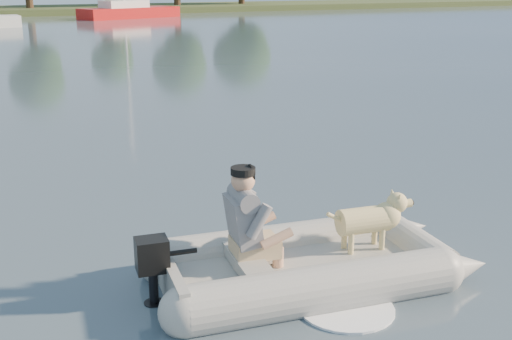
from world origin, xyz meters
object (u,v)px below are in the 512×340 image
man (245,216)px  sailboat (129,12)px  dog (364,225)px  dinghy (311,227)px

man → sailboat: bearing=83.5°
man → dog: (1.44, -0.17, -0.28)m
dinghy → man: man is taller
dinghy → sailboat: 51.70m
man → dinghy: bearing=-4.2°
dinghy → man: bearing=175.8°
dog → sailboat: sailboat is taller
dog → dinghy: bearing=-175.4°
dog → sailboat: bearing=85.1°
man → sailboat: (11.67, 50.39, -0.30)m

